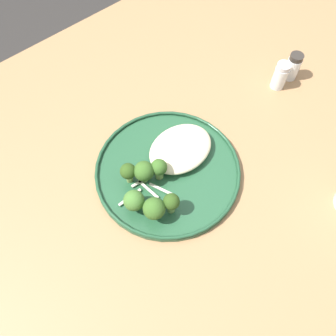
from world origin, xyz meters
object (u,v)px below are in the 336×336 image
object	(u,v)px
seared_scallop_large_seared	(169,141)
broccoli_floret_tall_stalk	(171,202)
broccoli_floret_split_head	(134,201)
broccoli_floret_near_rim	(160,169)
broccoli_floret_beside_noodles	(128,172)
seared_scallop_on_noodles	(189,155)
salt_shaker	(280,76)
seared_scallop_right_edge	(190,133)
seared_scallop_rear_pale	(178,154)
pepper_shaker	(293,66)
dinner_plate	(168,171)
broccoli_floret_front_edge	(144,171)
broccoli_floret_right_tilted	(154,209)
seared_scallop_half_hidden	(179,141)
seared_scallop_tiny_bay	(171,164)

from	to	relation	value
seared_scallop_large_seared	broccoli_floret_tall_stalk	size ratio (longest dim) A/B	0.60
broccoli_floret_split_head	broccoli_floret_near_rim	size ratio (longest dim) A/B	0.98
broccoli_floret_near_rim	broccoli_floret_beside_noodles	size ratio (longest dim) A/B	1.01
seared_scallop_on_noodles	salt_shaker	bearing A→B (deg)	3.18
seared_scallop_right_edge	broccoli_floret_beside_noodles	distance (m)	0.16
seared_scallop_rear_pale	seared_scallop_on_noodles	xyz separation A→B (m)	(0.02, -0.02, -0.00)
broccoli_floret_beside_noodles	pepper_shaker	distance (m)	0.46
dinner_plate	broccoli_floret_near_rim	xyz separation A→B (m)	(-0.02, -0.00, 0.03)
seared_scallop_on_noodles	broccoli_floret_front_edge	bearing A→B (deg)	170.22
broccoli_floret_right_tilted	pepper_shaker	distance (m)	0.48
broccoli_floret_right_tilted	pepper_shaker	world-z (taller)	same
broccoli_floret_front_edge	broccoli_floret_tall_stalk	size ratio (longest dim) A/B	1.04
seared_scallop_half_hidden	seared_scallop_rear_pale	bearing A→B (deg)	-137.15
seared_scallop_rear_pale	broccoli_floret_beside_noodles	xyz separation A→B (m)	(-0.11, 0.02, 0.02)
broccoli_floret_front_edge	broccoli_floret_beside_noodles	xyz separation A→B (m)	(-0.02, 0.02, -0.00)
broccoli_floret_right_tilted	salt_shaker	distance (m)	0.43
seared_scallop_large_seared	seared_scallop_tiny_bay	distance (m)	0.06
seared_scallop_large_seared	broccoli_floret_front_edge	distance (m)	0.10
seared_scallop_rear_pale	broccoli_floret_split_head	distance (m)	0.14
seared_scallop_on_noodles	broccoli_floret_tall_stalk	size ratio (longest dim) A/B	0.50
broccoli_floret_split_head	seared_scallop_on_noodles	bearing A→B (deg)	6.18
broccoli_floret_tall_stalk	pepper_shaker	xyz separation A→B (m)	(0.44, 0.08, -0.01)
broccoli_floret_tall_stalk	salt_shaker	bearing A→B (deg)	11.47
salt_shaker	seared_scallop_rear_pale	bearing A→B (deg)	-179.98
seared_scallop_tiny_bay	broccoli_floret_near_rim	size ratio (longest dim) A/B	0.54
seared_scallop_tiny_bay	broccoli_floret_near_rim	distance (m)	0.04
seared_scallop_large_seared	seared_scallop_right_edge	size ratio (longest dim) A/B	1.45
seared_scallop_large_seared	seared_scallop_tiny_bay	world-z (taller)	seared_scallop_large_seared
broccoli_floret_split_head	broccoli_floret_tall_stalk	world-z (taller)	broccoli_floret_tall_stalk
seared_scallop_right_edge	broccoli_floret_tall_stalk	distance (m)	0.18
broccoli_floret_front_edge	broccoli_floret_tall_stalk	world-z (taller)	broccoli_floret_front_edge
seared_scallop_on_noodles	seared_scallop_half_hidden	world-z (taller)	seared_scallop_half_hidden
broccoli_floret_front_edge	dinner_plate	bearing A→B (deg)	-14.49
seared_scallop_rear_pale	broccoli_floret_right_tilted	size ratio (longest dim) A/B	0.39
seared_scallop_large_seared	broccoli_floret_right_tilted	size ratio (longest dim) A/B	0.58
seared_scallop_half_hidden	broccoli_floret_front_edge	xyz separation A→B (m)	(-0.11, -0.02, 0.02)
seared_scallop_on_noodles	seared_scallop_half_hidden	distance (m)	0.04
seared_scallop_right_edge	seared_scallop_half_hidden	size ratio (longest dim) A/B	0.82
seared_scallop_rear_pale	seared_scallop_half_hidden	world-z (taller)	same
broccoli_floret_front_edge	broccoli_floret_tall_stalk	bearing A→B (deg)	-91.56
broccoli_floret_split_head	pepper_shaker	world-z (taller)	pepper_shaker
dinner_plate	broccoli_floret_right_tilted	distance (m)	0.11
seared_scallop_on_noodles	seared_scallop_tiny_bay	world-z (taller)	seared_scallop_tiny_bay
broccoli_floret_right_tilted	broccoli_floret_near_rim	bearing A→B (deg)	42.65
broccoli_floret_split_head	salt_shaker	bearing A→B (deg)	4.19
salt_shaker	broccoli_floret_front_edge	bearing A→B (deg)	179.87
seared_scallop_large_seared	salt_shaker	world-z (taller)	salt_shaker
seared_scallop_large_seared	seared_scallop_half_hidden	distance (m)	0.02
seared_scallop_right_edge	broccoli_floret_right_tilted	world-z (taller)	broccoli_floret_right_tilted
seared_scallop_tiny_bay	broccoli_floret_right_tilted	world-z (taller)	broccoli_floret_right_tilted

